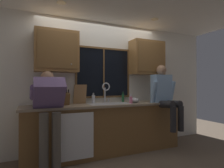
# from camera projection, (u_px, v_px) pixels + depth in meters

# --- Properties ---
(back_wall) EXTENTS (5.34, 0.12, 2.55)m
(back_wall) POSITION_uv_depth(u_px,v_px,m) (100.00, 85.00, 3.84)
(back_wall) COLOR silver
(back_wall) RESTS_ON floor
(ceiling_downlight_left) EXTENTS (0.14, 0.14, 0.01)m
(ceiling_downlight_left) POSITION_uv_depth(u_px,v_px,m) (61.00, 3.00, 2.88)
(ceiling_downlight_left) COLOR #FFEAB2
(ceiling_downlight_right) EXTENTS (0.14, 0.14, 0.01)m
(ceiling_downlight_right) POSITION_uv_depth(u_px,v_px,m) (155.00, 19.00, 3.61)
(ceiling_downlight_right) COLOR #FFEAB2
(window_glass) EXTENTS (1.10, 0.02, 0.95)m
(window_glass) POSITION_uv_depth(u_px,v_px,m) (104.00, 73.00, 3.80)
(window_glass) COLOR black
(window_frame_top) EXTENTS (1.17, 0.02, 0.04)m
(window_frame_top) POSITION_uv_depth(u_px,v_px,m) (104.00, 48.00, 3.79)
(window_frame_top) COLOR brown
(window_frame_bottom) EXTENTS (1.17, 0.02, 0.04)m
(window_frame_bottom) POSITION_uv_depth(u_px,v_px,m) (104.00, 97.00, 3.79)
(window_frame_bottom) COLOR brown
(window_frame_left) EXTENTS (0.03, 0.02, 0.95)m
(window_frame_left) POSITION_uv_depth(u_px,v_px,m) (76.00, 72.00, 3.56)
(window_frame_left) COLOR brown
(window_frame_right) EXTENTS (0.03, 0.02, 0.95)m
(window_frame_right) POSITION_uv_depth(u_px,v_px,m) (128.00, 73.00, 4.02)
(window_frame_right) COLOR brown
(window_mullion_center) EXTENTS (0.02, 0.02, 0.95)m
(window_mullion_center) POSITION_uv_depth(u_px,v_px,m) (104.00, 73.00, 3.79)
(window_mullion_center) COLOR brown
(lower_cabinet_run) EXTENTS (2.94, 0.58, 0.88)m
(lower_cabinet_run) POSITION_uv_depth(u_px,v_px,m) (106.00, 129.00, 3.51)
(lower_cabinet_run) COLOR brown
(lower_cabinet_run) RESTS_ON floor
(countertop) EXTENTS (3.00, 0.62, 0.04)m
(countertop) POSITION_uv_depth(u_px,v_px,m) (107.00, 105.00, 3.50)
(countertop) COLOR gray
(countertop) RESTS_ON lower_cabinet_run
(dishwasher_front) EXTENTS (0.60, 0.02, 0.74)m
(dishwasher_front) POSITION_uv_depth(u_px,v_px,m) (75.00, 136.00, 2.95)
(dishwasher_front) COLOR white
(upper_cabinet_left) EXTENTS (0.73, 0.36, 0.72)m
(upper_cabinet_left) POSITION_uv_depth(u_px,v_px,m) (57.00, 51.00, 3.27)
(upper_cabinet_left) COLOR olive
(upper_cabinet_right) EXTENTS (0.73, 0.36, 0.72)m
(upper_cabinet_right) POSITION_uv_depth(u_px,v_px,m) (147.00, 58.00, 4.04)
(upper_cabinet_right) COLOR olive
(sink) EXTENTS (0.80, 0.46, 0.21)m
(sink) POSITION_uv_depth(u_px,v_px,m) (109.00, 109.00, 3.53)
(sink) COLOR #B7B7BC
(sink) RESTS_ON lower_cabinet_run
(faucet) EXTENTS (0.18, 0.09, 0.40)m
(faucet) POSITION_uv_depth(u_px,v_px,m) (106.00, 90.00, 3.70)
(faucet) COLOR silver
(faucet) RESTS_ON countertop
(person_standing) EXTENTS (0.53, 0.71, 1.50)m
(person_standing) POSITION_uv_depth(u_px,v_px,m) (49.00, 107.00, 2.81)
(person_standing) COLOR #595147
(person_standing) RESTS_ON floor
(person_sitting_on_counter) EXTENTS (0.54, 0.59, 1.26)m
(person_sitting_on_counter) POSITION_uv_depth(u_px,v_px,m) (165.00, 93.00, 3.73)
(person_sitting_on_counter) COLOR #262628
(person_sitting_on_counter) RESTS_ON countertop
(knife_block) EXTENTS (0.12, 0.18, 0.32)m
(knife_block) POSITION_uv_depth(u_px,v_px,m) (66.00, 99.00, 3.28)
(knife_block) COLOR brown
(knife_block) RESTS_ON countertop
(cutting_board) EXTENTS (0.24, 0.10, 0.36)m
(cutting_board) POSITION_uv_depth(u_px,v_px,m) (80.00, 94.00, 3.52)
(cutting_board) COLOR #997047
(cutting_board) RESTS_ON countertop
(mixing_bowl) EXTENTS (0.22, 0.22, 0.11)m
(mixing_bowl) POSITION_uv_depth(u_px,v_px,m) (134.00, 100.00, 3.70)
(mixing_bowl) COLOR #B7B7BC
(mixing_bowl) RESTS_ON countertop
(soap_dispenser) EXTENTS (0.06, 0.07, 0.18)m
(soap_dispenser) POSITION_uv_depth(u_px,v_px,m) (131.00, 100.00, 3.58)
(soap_dispenser) COLOR pink
(soap_dispenser) RESTS_ON countertop
(bottle_green_glass) EXTENTS (0.05, 0.05, 0.22)m
(bottle_green_glass) POSITION_uv_depth(u_px,v_px,m) (123.00, 98.00, 3.86)
(bottle_green_glass) COLOR #1E592D
(bottle_green_glass) RESTS_ON countertop
(bottle_tall_clear) EXTENTS (0.07, 0.07, 0.21)m
(bottle_tall_clear) POSITION_uv_depth(u_px,v_px,m) (93.00, 99.00, 3.59)
(bottle_tall_clear) COLOR #B7B7BC
(bottle_tall_clear) RESTS_ON countertop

